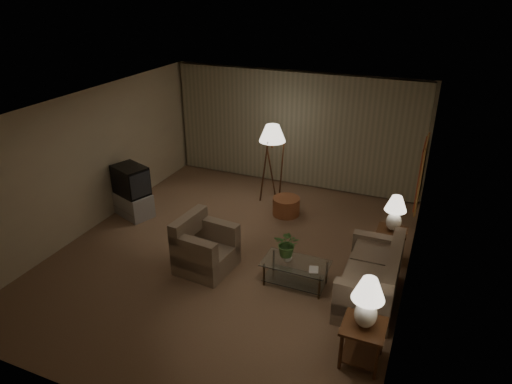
# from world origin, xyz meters

# --- Properties ---
(ground) EXTENTS (7.00, 7.00, 0.00)m
(ground) POSITION_xyz_m (0.00, 0.00, 0.00)
(ground) COLOR brown
(ground) RESTS_ON ground
(room_shell) EXTENTS (6.04, 7.02, 2.72)m
(room_shell) POSITION_xyz_m (0.02, 1.51, 1.75)
(room_shell) COLOR beige
(room_shell) RESTS_ON ground
(sofa) EXTENTS (1.65, 0.86, 0.72)m
(sofa) POSITION_xyz_m (2.50, -0.34, 0.36)
(sofa) COLOR gray
(sofa) RESTS_ON ground
(armchair) EXTENTS (1.05, 1.01, 0.75)m
(armchair) POSITION_xyz_m (-0.21, -0.59, 0.38)
(armchair) COLOR gray
(armchair) RESTS_ON ground
(side_table_near) EXTENTS (0.55, 0.55, 0.60)m
(side_table_near) POSITION_xyz_m (2.65, -1.69, 0.41)
(side_table_near) COLOR #3D1C10
(side_table_near) RESTS_ON ground
(side_table_far) EXTENTS (0.50, 0.42, 0.60)m
(side_table_far) POSITION_xyz_m (2.65, 0.91, 0.40)
(side_table_far) COLOR #3D1C10
(side_table_far) RESTS_ON ground
(table_lamp_near) EXTENTS (0.41, 0.41, 0.71)m
(table_lamp_near) POSITION_xyz_m (2.65, -1.69, 1.02)
(table_lamp_near) COLOR white
(table_lamp_near) RESTS_ON side_table_near
(table_lamp_far) EXTENTS (0.37, 0.37, 0.64)m
(table_lamp_far) POSITION_xyz_m (2.65, 0.91, 0.98)
(table_lamp_far) COLOR white
(table_lamp_far) RESTS_ON side_table_far
(coffee_table) EXTENTS (1.07, 0.58, 0.41)m
(coffee_table) POSITION_xyz_m (1.34, -0.44, 0.28)
(coffee_table) COLOR silver
(coffee_table) RESTS_ON ground
(tv_cabinet) EXTENTS (1.13, 1.02, 0.50)m
(tv_cabinet) POSITION_xyz_m (-2.55, 0.55, 0.25)
(tv_cabinet) COLOR #959597
(tv_cabinet) RESTS_ON ground
(crt_tv) EXTENTS (1.03, 0.96, 0.60)m
(crt_tv) POSITION_xyz_m (-2.55, 0.55, 0.80)
(crt_tv) COLOR black
(crt_tv) RESTS_ON tv_cabinet
(floor_lamp) EXTENTS (0.57, 0.57, 1.75)m
(floor_lamp) POSITION_xyz_m (-0.13, 2.33, 0.92)
(floor_lamp) COLOR #3D1C10
(floor_lamp) RESTS_ON ground
(ottoman) EXTENTS (0.71, 0.71, 0.38)m
(ottoman) POSITION_xyz_m (0.40, 1.81, 0.19)
(ottoman) COLOR #9B5434
(ottoman) RESTS_ON ground
(vase) EXTENTS (0.17, 0.17, 0.16)m
(vase) POSITION_xyz_m (1.19, -0.44, 0.50)
(vase) COLOR white
(vase) RESTS_ON coffee_table
(flowers) EXTENTS (0.44, 0.39, 0.45)m
(flowers) POSITION_xyz_m (1.19, -0.44, 0.81)
(flowers) COLOR #427232
(flowers) RESTS_ON vase
(book) EXTENTS (0.19, 0.23, 0.02)m
(book) POSITION_xyz_m (1.59, -0.54, 0.42)
(book) COLOR olive
(book) RESTS_ON coffee_table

